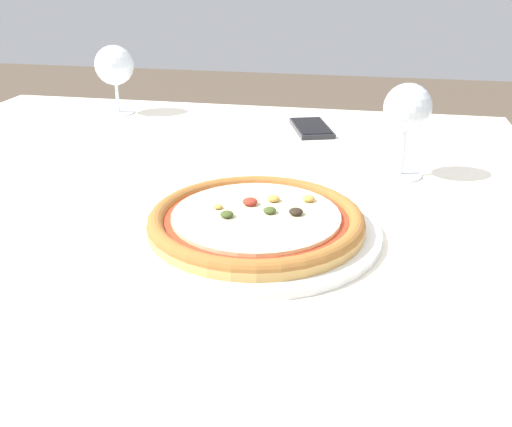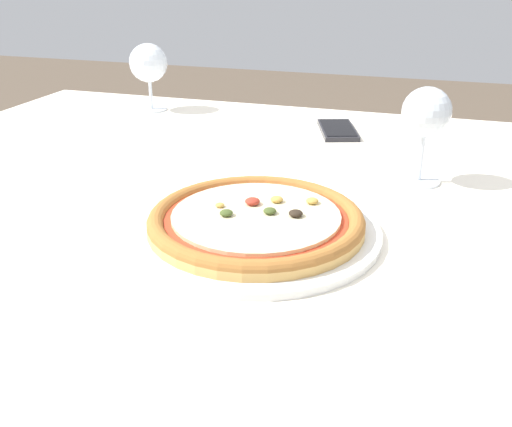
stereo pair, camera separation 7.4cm
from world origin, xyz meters
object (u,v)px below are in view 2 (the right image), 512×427
object	(u,v)px
pizza_plate	(256,223)
wine_glass_far_right	(426,115)
wine_glass_far_left	(148,64)
cell_phone	(338,130)
dining_table	(179,235)

from	to	relation	value
pizza_plate	wine_glass_far_right	distance (m)	0.34
wine_glass_far_left	cell_phone	distance (m)	0.48
pizza_plate	wine_glass_far_right	size ratio (longest dim) A/B	2.12
wine_glass_far_left	cell_phone	world-z (taller)	wine_glass_far_left
pizza_plate	wine_glass_far_right	world-z (taller)	wine_glass_far_right
dining_table	wine_glass_far_left	world-z (taller)	wine_glass_far_left
cell_phone	wine_glass_far_left	bearing A→B (deg)	172.87
pizza_plate	wine_glass_far_left	world-z (taller)	wine_glass_far_left
cell_phone	dining_table	bearing A→B (deg)	-114.84
pizza_plate	cell_phone	bearing A→B (deg)	87.88
wine_glass_far_right	cell_phone	size ratio (longest dim) A/B	0.98
dining_table	wine_glass_far_right	distance (m)	0.44
wine_glass_far_left	dining_table	bearing A→B (deg)	-59.13
wine_glass_far_right	wine_glass_far_left	bearing A→B (deg)	154.31
cell_phone	wine_glass_far_right	bearing A→B (deg)	-54.69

